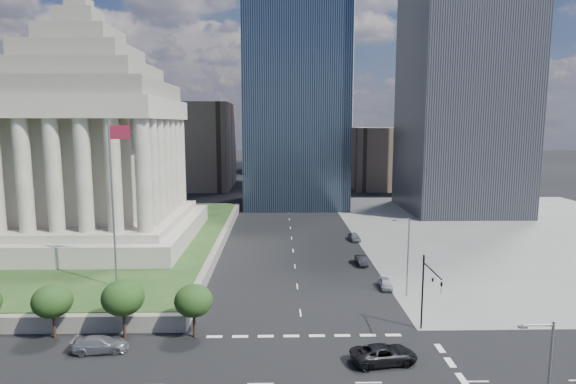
{
  "coord_description": "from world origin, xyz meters",
  "views": [
    {
      "loc": [
        -2.49,
        -32.22,
        21.41
      ],
      "look_at": [
        -1.47,
        17.27,
        14.33
      ],
      "focal_mm": 30.0,
      "sensor_mm": 36.0,
      "label": 1
    }
  ],
  "objects_px": {
    "war_memorial": "(86,123)",
    "parked_sedan_far": "(354,237)",
    "street_lamp_north": "(407,252)",
    "pickup_truck": "(384,354)",
    "traffic_signal_ne": "(428,286)",
    "parked_sedan_mid": "(361,260)",
    "suv_grey": "(101,344)",
    "flagpole": "(114,195)",
    "parked_sedan_near": "(385,283)"
  },
  "relations": [
    {
      "from": "traffic_signal_ne",
      "to": "parked_sedan_near",
      "type": "distance_m",
      "value": 15.06
    },
    {
      "from": "traffic_signal_ne",
      "to": "suv_grey",
      "type": "xyz_separation_m",
      "value": [
        -31.81,
        -2.7,
        -4.51
      ]
    },
    {
      "from": "suv_grey",
      "to": "parked_sedan_mid",
      "type": "distance_m",
      "value": 40.38
    },
    {
      "from": "street_lamp_north",
      "to": "parked_sedan_mid",
      "type": "relative_size",
      "value": 2.42
    },
    {
      "from": "parked_sedan_near",
      "to": "parked_sedan_far",
      "type": "distance_m",
      "value": 25.85
    },
    {
      "from": "war_memorial",
      "to": "parked_sedan_far",
      "type": "height_order",
      "value": "war_memorial"
    },
    {
      "from": "war_memorial",
      "to": "parked_sedan_near",
      "type": "xyz_separation_m",
      "value": [
        45.5,
        -20.0,
        -20.74
      ]
    },
    {
      "from": "traffic_signal_ne",
      "to": "pickup_truck",
      "type": "relative_size",
      "value": 1.34
    },
    {
      "from": "street_lamp_north",
      "to": "parked_sedan_far",
      "type": "bearing_deg",
      "value": 93.63
    },
    {
      "from": "parked_sedan_mid",
      "to": "suv_grey",
      "type": "bearing_deg",
      "value": -138.28
    },
    {
      "from": "parked_sedan_mid",
      "to": "traffic_signal_ne",
      "type": "bearing_deg",
      "value": -86.03
    },
    {
      "from": "street_lamp_north",
      "to": "parked_sedan_far",
      "type": "relative_size",
      "value": 2.35
    },
    {
      "from": "suv_grey",
      "to": "parked_sedan_mid",
      "type": "relative_size",
      "value": 1.24
    },
    {
      "from": "flagpole",
      "to": "suv_grey",
      "type": "height_order",
      "value": "flagpole"
    },
    {
      "from": "traffic_signal_ne",
      "to": "parked_sedan_mid",
      "type": "bearing_deg",
      "value": 95.38
    },
    {
      "from": "flagpole",
      "to": "traffic_signal_ne",
      "type": "distance_m",
      "value": 36.69
    },
    {
      "from": "war_memorial",
      "to": "parked_sedan_far",
      "type": "distance_m",
      "value": 50.32
    },
    {
      "from": "pickup_truck",
      "to": "suv_grey",
      "type": "xyz_separation_m",
      "value": [
        -26.31,
        2.69,
        -0.09
      ]
    },
    {
      "from": "war_memorial",
      "to": "parked_sedan_mid",
      "type": "distance_m",
      "value": 49.67
    },
    {
      "from": "war_memorial",
      "to": "pickup_truck",
      "type": "xyz_separation_m",
      "value": [
        40.99,
        -39.69,
        -20.57
      ]
    },
    {
      "from": "war_memorial",
      "to": "parked_sedan_far",
      "type": "xyz_separation_m",
      "value": [
        45.5,
        5.86,
        -20.67
      ]
    },
    {
      "from": "street_lamp_north",
      "to": "war_memorial",
      "type": "bearing_deg",
      "value": 154.08
    },
    {
      "from": "war_memorial",
      "to": "parked_sedan_mid",
      "type": "height_order",
      "value": "war_memorial"
    },
    {
      "from": "traffic_signal_ne",
      "to": "parked_sedan_far",
      "type": "xyz_separation_m",
      "value": [
        -1.0,
        40.16,
        -4.52
      ]
    },
    {
      "from": "war_memorial",
      "to": "pickup_truck",
      "type": "height_order",
      "value": "war_memorial"
    },
    {
      "from": "traffic_signal_ne",
      "to": "suv_grey",
      "type": "height_order",
      "value": "traffic_signal_ne"
    },
    {
      "from": "suv_grey",
      "to": "parked_sedan_far",
      "type": "xyz_separation_m",
      "value": [
        30.81,
        42.86,
        -0.02
      ]
    },
    {
      "from": "street_lamp_north",
      "to": "suv_grey",
      "type": "xyz_separation_m",
      "value": [
        -32.64,
        -14.0,
        -4.92
      ]
    },
    {
      "from": "suv_grey",
      "to": "parked_sedan_near",
      "type": "relative_size",
      "value": 1.32
    },
    {
      "from": "war_memorial",
      "to": "traffic_signal_ne",
      "type": "xyz_separation_m",
      "value": [
        46.5,
        -34.3,
        -16.15
      ]
    },
    {
      "from": "parked_sedan_mid",
      "to": "street_lamp_north",
      "type": "bearing_deg",
      "value": -78.28
    },
    {
      "from": "parked_sedan_mid",
      "to": "parked_sedan_far",
      "type": "height_order",
      "value": "parked_sedan_far"
    },
    {
      "from": "traffic_signal_ne",
      "to": "parked_sedan_mid",
      "type": "distance_m",
      "value": 25.44
    },
    {
      "from": "war_memorial",
      "to": "suv_grey",
      "type": "bearing_deg",
      "value": -68.35
    },
    {
      "from": "suv_grey",
      "to": "parked_sedan_mid",
      "type": "height_order",
      "value": "suv_grey"
    },
    {
      "from": "pickup_truck",
      "to": "parked_sedan_far",
      "type": "bearing_deg",
      "value": -15.01
    },
    {
      "from": "street_lamp_north",
      "to": "parked_sedan_mid",
      "type": "bearing_deg",
      "value": 103.13
    },
    {
      "from": "flagpole",
      "to": "parked_sedan_far",
      "type": "xyz_separation_m",
      "value": [
        33.33,
        29.86,
        -12.39
      ]
    },
    {
      "from": "flagpole",
      "to": "street_lamp_north",
      "type": "height_order",
      "value": "flagpole"
    },
    {
      "from": "suv_grey",
      "to": "pickup_truck",
      "type": "bearing_deg",
      "value": -101.23
    },
    {
      "from": "war_memorial",
      "to": "street_lamp_north",
      "type": "height_order",
      "value": "war_memorial"
    },
    {
      "from": "flagpole",
      "to": "parked_sedan_near",
      "type": "bearing_deg",
      "value": 6.85
    },
    {
      "from": "street_lamp_north",
      "to": "pickup_truck",
      "type": "relative_size",
      "value": 1.67
    },
    {
      "from": "pickup_truck",
      "to": "parked_sedan_far",
      "type": "relative_size",
      "value": 1.41
    },
    {
      "from": "war_memorial",
      "to": "traffic_signal_ne",
      "type": "relative_size",
      "value": 4.88
    },
    {
      "from": "flagpole",
      "to": "parked_sedan_mid",
      "type": "height_order",
      "value": "flagpole"
    },
    {
      "from": "traffic_signal_ne",
      "to": "parked_sedan_near",
      "type": "relative_size",
      "value": 2.07
    },
    {
      "from": "street_lamp_north",
      "to": "parked_sedan_near",
      "type": "xyz_separation_m",
      "value": [
        -1.83,
        3.0,
        -5.0
      ]
    },
    {
      "from": "street_lamp_north",
      "to": "parked_sedan_mid",
      "type": "height_order",
      "value": "street_lamp_north"
    },
    {
      "from": "traffic_signal_ne",
      "to": "flagpole",
      "type": "bearing_deg",
      "value": 163.29
    }
  ]
}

